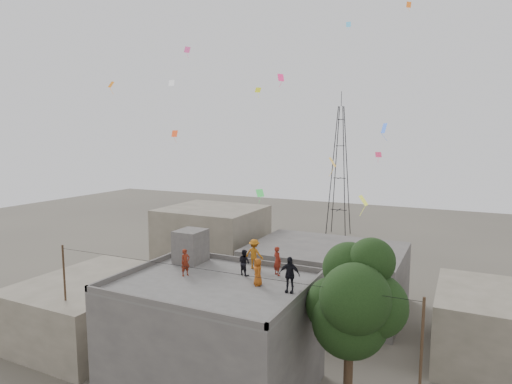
{
  "coord_description": "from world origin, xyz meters",
  "views": [
    {
      "loc": [
        11.65,
        -18.64,
        13.71
      ],
      "look_at": [
        1.13,
        2.88,
        10.66
      ],
      "focal_mm": 30.0,
      "sensor_mm": 36.0,
      "label": 1
    }
  ],
  "objects_px": {
    "transmission_tower": "(340,171)",
    "stair_head_box": "(191,246)",
    "tree": "(354,302)",
    "person_dark_adult": "(289,275)",
    "person_red_adult": "(277,261)"
  },
  "relations": [
    {
      "from": "tree",
      "to": "person_red_adult",
      "type": "distance_m",
      "value": 5.25
    },
    {
      "from": "person_red_adult",
      "to": "stair_head_box",
      "type": "bearing_deg",
      "value": 32.51
    },
    {
      "from": "stair_head_box",
      "to": "person_dark_adult",
      "type": "distance_m",
      "value": 7.7
    },
    {
      "from": "stair_head_box",
      "to": "person_red_adult",
      "type": "height_order",
      "value": "stair_head_box"
    },
    {
      "from": "person_red_adult",
      "to": "person_dark_adult",
      "type": "bearing_deg",
      "value": 158.44
    },
    {
      "from": "stair_head_box",
      "to": "tree",
      "type": "height_order",
      "value": "tree"
    },
    {
      "from": "tree",
      "to": "person_red_adult",
      "type": "relative_size",
      "value": 5.61
    },
    {
      "from": "transmission_tower",
      "to": "stair_head_box",
      "type": "bearing_deg",
      "value": -88.77
    },
    {
      "from": "stair_head_box",
      "to": "transmission_tower",
      "type": "bearing_deg",
      "value": 91.23
    },
    {
      "from": "stair_head_box",
      "to": "tree",
      "type": "distance_m",
      "value": 10.8
    },
    {
      "from": "transmission_tower",
      "to": "person_red_adult",
      "type": "distance_m",
      "value": 38.04
    },
    {
      "from": "person_red_adult",
      "to": "tree",
      "type": "bearing_deg",
      "value": -170.24
    },
    {
      "from": "tree",
      "to": "person_red_adult",
      "type": "xyz_separation_m",
      "value": [
        -4.78,
        2.0,
        0.81
      ]
    },
    {
      "from": "stair_head_box",
      "to": "person_dark_adult",
      "type": "bearing_deg",
      "value": -16.55
    },
    {
      "from": "stair_head_box",
      "to": "transmission_tower",
      "type": "relative_size",
      "value": 0.1
    }
  ]
}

